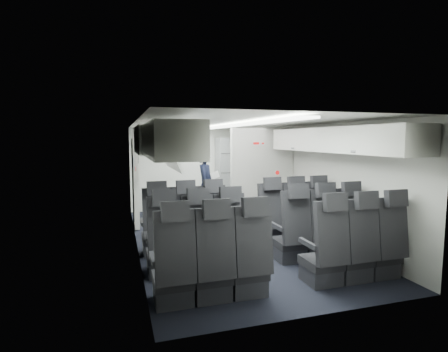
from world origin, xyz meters
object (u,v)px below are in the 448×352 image
seat_row_rear (288,259)px  flight_attendant (206,187)px  carry_on_bag (153,142)px  seat_row_front (240,224)px  seat_row_mid (260,239)px  galley_unit (233,173)px  boarding_door (135,182)px

seat_row_rear → flight_attendant: 3.69m
carry_on_bag → flight_attendant: bearing=67.2°
flight_attendant → seat_row_front: bearing=-152.7°
seat_row_front → seat_row_mid: size_ratio=1.00×
carry_on_bag → galley_unit: bearing=66.4°
seat_row_rear → flight_attendant: bearing=92.2°
galley_unit → carry_on_bag: carry_on_bag is taller
galley_unit → flight_attendant: size_ratio=1.15×
galley_unit → carry_on_bag: bearing=-126.9°
boarding_door → flight_attendant: bearing=-8.5°
seat_row_mid → seat_row_rear: size_ratio=1.00×
seat_row_front → carry_on_bag: bearing=176.7°
seat_row_front → seat_row_mid: (0.00, -0.90, 0.00)m
seat_row_front → flight_attendant: 1.91m
galley_unit → flight_attendant: (-1.09, -1.39, -0.13)m
seat_row_front → seat_row_mid: bearing=-90.0°
seat_row_front → flight_attendant: flight_attendant is taller
boarding_door → flight_attendant: size_ratio=1.13×
seat_row_front → seat_row_rear: size_ratio=1.00×
seat_row_mid → carry_on_bag: (-1.43, 0.98, 1.42)m
seat_row_front → boarding_door: size_ratio=1.79×
seat_row_front → galley_unit: (0.95, 3.25, 0.55)m
seat_row_mid → carry_on_bag: bearing=145.6°
seat_row_front → galley_unit: galley_unit is taller
boarding_door → flight_attendant: boarding_door is taller
seat_row_rear → boarding_door: 4.25m
seat_row_front → galley_unit: size_ratio=1.75×
seat_row_rear → galley_unit: bearing=79.4°
flight_attendant → carry_on_bag: bearing=167.0°
boarding_door → carry_on_bag: carry_on_bag is taller
galley_unit → seat_row_rear: bearing=-100.6°
seat_row_rear → galley_unit: galley_unit is taller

